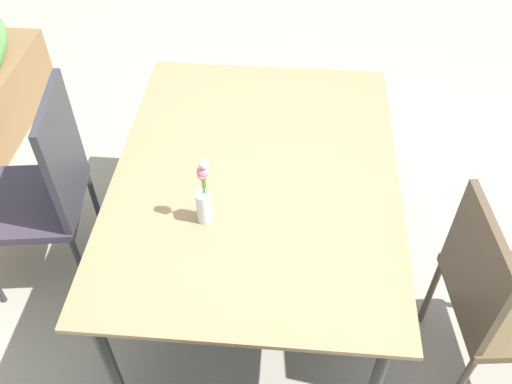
{
  "coord_description": "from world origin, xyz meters",
  "views": [
    {
      "loc": [
        -1.65,
        -0.05,
        2.27
      ],
      "look_at": [
        -0.08,
        0.08,
        0.63
      ],
      "focal_mm": 38.64,
      "sensor_mm": 36.0,
      "label": 1
    }
  ],
  "objects_px": {
    "dining_table": "(256,181)",
    "flower_vase": "(204,198)",
    "chair_near_left": "(499,294)",
    "chair_far_side": "(45,186)"
  },
  "relations": [
    {
      "from": "chair_far_side",
      "to": "flower_vase",
      "type": "bearing_deg",
      "value": -119.19
    },
    {
      "from": "chair_near_left",
      "to": "chair_far_side",
      "type": "height_order",
      "value": "chair_far_side"
    },
    {
      "from": "dining_table",
      "to": "chair_near_left",
      "type": "xyz_separation_m",
      "value": [
        -0.35,
        -0.94,
        -0.17
      ]
    },
    {
      "from": "flower_vase",
      "to": "dining_table",
      "type": "bearing_deg",
      "value": -32.11
    },
    {
      "from": "chair_near_left",
      "to": "dining_table",
      "type": "bearing_deg",
      "value": -117.29
    },
    {
      "from": "dining_table",
      "to": "flower_vase",
      "type": "height_order",
      "value": "flower_vase"
    },
    {
      "from": "chair_far_side",
      "to": "flower_vase",
      "type": "height_order",
      "value": "flower_vase"
    },
    {
      "from": "dining_table",
      "to": "chair_far_side",
      "type": "xyz_separation_m",
      "value": [
        0.04,
        0.93,
        -0.14
      ]
    },
    {
      "from": "dining_table",
      "to": "flower_vase",
      "type": "bearing_deg",
      "value": 147.89
    },
    {
      "from": "dining_table",
      "to": "chair_far_side",
      "type": "distance_m",
      "value": 0.94
    }
  ]
}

